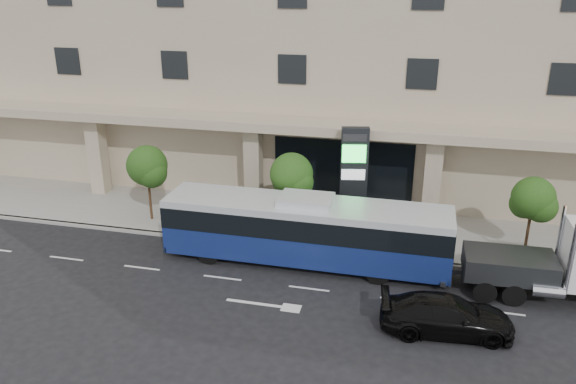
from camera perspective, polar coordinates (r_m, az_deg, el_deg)
name	(u,v)px	position (r m, az deg, el deg)	size (l,w,h in m)	color
ground	(316,272)	(26.17, 2.81, -8.15)	(120.00, 120.00, 0.00)	black
sidewalk	(333,227)	(30.55, 4.61, -3.59)	(120.00, 6.00, 0.15)	gray
curb	(323,252)	(27.88, 3.60, -6.07)	(120.00, 0.30, 0.15)	gray
convention_center	(364,23)	(38.26, 7.69, 16.63)	(60.00, 17.60, 20.00)	tan
tree_left	(148,168)	(31.19, -14.07, 2.35)	(2.27, 2.20, 4.22)	#422B19
tree_mid	(292,177)	(28.42, 0.40, 1.50)	(2.28, 2.20, 4.38)	#422B19
tree_right	(533,201)	(28.34, 23.66, -0.87)	(2.10, 2.00, 4.04)	#422B19
city_bus	(305,229)	(26.26, 1.78, -3.82)	(13.33, 2.84, 3.38)	black
tow_truck	(567,266)	(26.04, 26.49, -6.71)	(8.52, 2.29, 3.88)	#2D3033
black_sedan	(447,315)	(22.61, 15.81, -11.96)	(2.04, 5.01, 1.45)	black
signage_pylon	(354,179)	(29.23, 6.67, 1.33)	(1.45, 0.77, 5.56)	black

